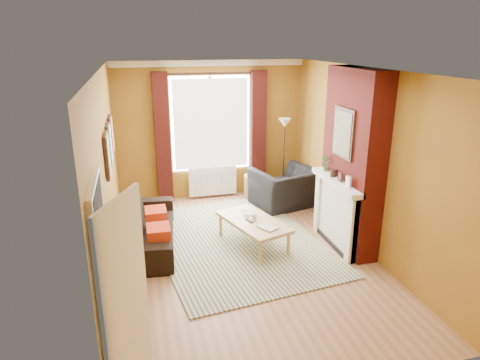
# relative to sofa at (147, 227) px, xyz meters

# --- Properties ---
(ground) EXTENTS (5.50, 5.50, 0.00)m
(ground) POSITION_rel_sofa_xyz_m (1.42, -0.73, -0.31)
(ground) COLOR brown
(ground) RESTS_ON ground
(room_walls) EXTENTS (3.82, 5.54, 2.83)m
(room_walls) POSITION_rel_sofa_xyz_m (2.06, -0.45, 1.08)
(room_walls) COLOR #8C601B
(room_walls) RESTS_ON ground
(striped_rug) EXTENTS (2.98, 3.81, 0.02)m
(striped_rug) POSITION_rel_sofa_xyz_m (1.41, -0.23, -0.30)
(striped_rug) COLOR #304584
(striped_rug) RESTS_ON ground
(sofa) EXTENTS (1.02, 2.19, 0.62)m
(sofa) POSITION_rel_sofa_xyz_m (0.00, 0.00, 0.00)
(sofa) COLOR black
(sofa) RESTS_ON ground
(armchair) EXTENTS (1.40, 1.30, 0.76)m
(armchair) POSITION_rel_sofa_xyz_m (2.72, 1.08, 0.07)
(armchair) COLOR black
(armchair) RESTS_ON ground
(coffee_table) EXTENTS (1.03, 1.45, 0.44)m
(coffee_table) POSITION_rel_sofa_xyz_m (1.65, -0.43, 0.08)
(coffee_table) COLOR tan
(coffee_table) RESTS_ON ground
(wicker_stool) EXTENTS (0.46, 0.46, 0.49)m
(wicker_stool) POSITION_rel_sofa_xyz_m (2.24, 1.67, -0.06)
(wicker_stool) COLOR olive
(wicker_stool) RESTS_ON ground
(floor_lamp) EXTENTS (0.32, 0.32, 1.68)m
(floor_lamp) POSITION_rel_sofa_xyz_m (2.83, 1.51, 1.02)
(floor_lamp) COLOR black
(floor_lamp) RESTS_ON ground
(book_a) EXTENTS (0.32, 0.35, 0.03)m
(book_a) POSITION_rel_sofa_xyz_m (1.70, -0.82, 0.14)
(book_a) COLOR #999999
(book_a) RESTS_ON coffee_table
(book_b) EXTENTS (0.20, 0.26, 0.02)m
(book_b) POSITION_rel_sofa_xyz_m (1.55, -0.12, 0.14)
(book_b) COLOR #999999
(book_b) RESTS_ON coffee_table
(mug) EXTENTS (0.10, 0.10, 0.09)m
(mug) POSITION_rel_sofa_xyz_m (1.68, -0.41, 0.17)
(mug) COLOR #999999
(mug) RESTS_ON coffee_table
(tv_remote) EXTENTS (0.09, 0.18, 0.02)m
(tv_remote) POSITION_rel_sofa_xyz_m (1.58, -0.44, 0.14)
(tv_remote) COLOR #252528
(tv_remote) RESTS_ON coffee_table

